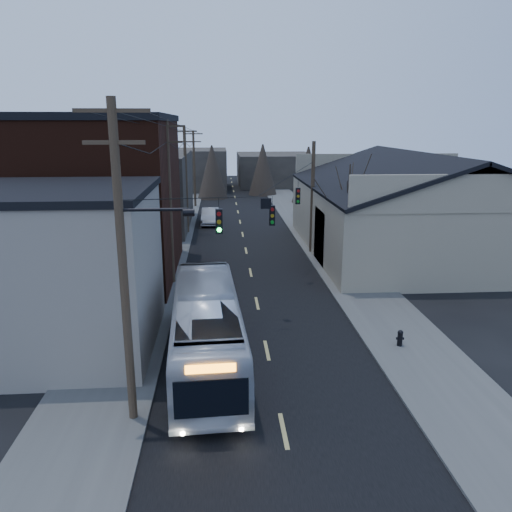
# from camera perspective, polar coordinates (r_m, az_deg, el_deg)

# --- Properties ---
(ground) EXTENTS (160.00, 160.00, 0.00)m
(ground) POSITION_cam_1_polar(r_m,az_deg,el_deg) (15.71, 4.16, -23.43)
(ground) COLOR black
(ground) RESTS_ON ground
(road_surface) EXTENTS (9.00, 110.00, 0.02)m
(road_surface) POSITION_cam_1_polar(r_m,az_deg,el_deg) (43.33, -1.42, 1.91)
(road_surface) COLOR black
(road_surface) RESTS_ON ground
(sidewalk_left) EXTENTS (4.00, 110.00, 0.12)m
(sidewalk_left) POSITION_cam_1_polar(r_m,az_deg,el_deg) (43.52, -10.00, 1.81)
(sidewalk_left) COLOR #474744
(sidewalk_left) RESTS_ON ground
(sidewalk_right) EXTENTS (4.00, 110.00, 0.12)m
(sidewalk_right) POSITION_cam_1_polar(r_m,az_deg,el_deg) (44.09, 7.05, 2.10)
(sidewalk_right) COLOR #474744
(sidewalk_right) RESTS_ON ground
(building_clapboard) EXTENTS (8.00, 8.00, 7.00)m
(building_clapboard) POSITION_cam_1_polar(r_m,az_deg,el_deg) (23.19, -21.69, -1.78)
(building_clapboard) COLOR gray
(building_clapboard) RESTS_ON ground
(building_brick) EXTENTS (10.00, 12.00, 10.00)m
(building_brick) POSITION_cam_1_polar(r_m,az_deg,el_deg) (33.52, -18.07, 6.04)
(building_brick) COLOR black
(building_brick) RESTS_ON ground
(building_left_far) EXTENTS (9.00, 14.00, 7.00)m
(building_left_far) POSITION_cam_1_polar(r_m,az_deg,el_deg) (49.18, -13.00, 7.22)
(building_left_far) COLOR #2E2824
(building_left_far) RESTS_ON ground
(warehouse) EXTENTS (16.16, 20.60, 7.73)m
(warehouse) POSITION_cam_1_polar(r_m,az_deg,el_deg) (40.68, 17.57, 4.23)
(warehouse) COLOR gray
(warehouse) RESTS_ON ground
(building_far_left) EXTENTS (10.00, 12.00, 6.00)m
(building_far_left) POSITION_cam_1_polar(r_m,az_deg,el_deg) (77.59, -7.16, 9.79)
(building_far_left) COLOR #2E2824
(building_far_left) RESTS_ON ground
(building_far_right) EXTENTS (12.00, 14.00, 5.00)m
(building_far_right) POSITION_cam_1_polar(r_m,az_deg,el_deg) (82.98, 2.16, 9.87)
(building_far_right) COLOR #2E2824
(building_far_right) RESTS_ON ground
(bare_tree) EXTENTS (0.40, 0.40, 7.20)m
(bare_tree) POSITION_cam_1_polar(r_m,az_deg,el_deg) (33.83, 10.45, 4.19)
(bare_tree) COLOR black
(bare_tree) RESTS_ON ground
(utility_lines) EXTENTS (11.24, 45.28, 10.50)m
(utility_lines) POSITION_cam_1_polar(r_m,az_deg,el_deg) (36.66, -5.94, 7.32)
(utility_lines) COLOR #382B1E
(utility_lines) RESTS_ON ground
(bus) EXTENTS (3.22, 11.45, 3.16)m
(bus) POSITION_cam_1_polar(r_m,az_deg,el_deg) (20.88, -5.66, -8.18)
(bus) COLOR #B7BBC4
(bus) RESTS_ON ground
(parked_car) EXTENTS (1.76, 4.81, 1.58)m
(parked_car) POSITION_cam_1_polar(r_m,az_deg,el_deg) (50.18, -5.24, 4.55)
(parked_car) COLOR #9E9FA5
(parked_car) RESTS_ON ground
(fire_hydrant) EXTENTS (0.35, 0.25, 0.74)m
(fire_hydrant) POSITION_cam_1_polar(r_m,az_deg,el_deg) (23.42, 16.14, -8.92)
(fire_hydrant) COLOR black
(fire_hydrant) RESTS_ON sidewalk_right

